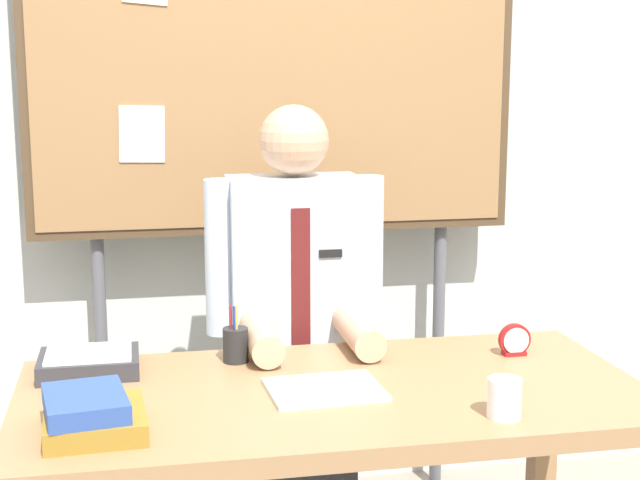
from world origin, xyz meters
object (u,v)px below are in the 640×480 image
Objects in this scene: bulletin_board at (275,54)px; desk_clock at (515,341)px; book_stack at (91,414)px; open_notebook at (325,390)px; desk at (333,424)px; coffee_mug at (504,398)px; paper_tray at (89,363)px; pen_holder at (235,344)px; person at (295,354)px.

bulletin_board is 1.24m from desk_clock.
bulletin_board is 8.62× the size of book_stack.
open_notebook is at bearing -161.72° from desk_clock.
desk_clock reaches higher than desk.
coffee_mug reaches higher than desk.
paper_tray is (-0.95, 0.52, -0.02)m from coffee_mug.
coffee_mug is (0.37, -0.25, 0.04)m from open_notebook.
bulletin_board reaches higher than book_stack.
desk is 0.11m from open_notebook.
bulletin_board is 14.06× the size of pen_holder.
pen_holder reaches higher than coffee_mug.
paper_tray is at bearing 155.32° from open_notebook.
desk_clock reaches higher than open_notebook.
pen_holder is (-0.19, 0.29, 0.04)m from open_notebook.
paper_tray is at bearing -177.10° from pen_holder.
pen_holder is at bearing 129.13° from desk.
desk is 0.60m from desk_clock.
pen_holder is (0.37, 0.45, 0.01)m from book_stack.
person is 0.95m from book_stack.
pen_holder is (-0.78, 0.09, 0.01)m from desk_clock.
desk is 1.09× the size of person.
bulletin_board reaches higher than desk.
coffee_mug is at bearing -5.76° from book_stack.
open_notebook is 0.64m from paper_tray.
paper_tray is at bearing 176.34° from desk_clock.
desk_clock is (1.14, 0.35, -0.00)m from book_stack.
bulletin_board is at bearing 62.21° from book_stack.
person is 5.17× the size of open_notebook.
bulletin_board is 24.94× the size of desk_clock.
desk_clock is at bearing 18.28° from open_notebook.
open_notebook is 1.08× the size of paper_tray.
book_stack is 0.94m from coffee_mug.
open_notebook reaches higher than desk.
coffee_mug is at bearing -74.02° from bulletin_board.
book_stack is at bearing -164.26° from open_notebook.
book_stack is at bearing -128.32° from person.
paper_tray is at bearing 92.99° from book_stack.
coffee_mug reaches higher than paper_tray.
book_stack is 0.43m from paper_tray.
desk is at bearing -162.77° from desk_clock.
person is 0.59m from open_notebook.
book_stack is 1.20m from desk_clock.
paper_tray is at bearing -131.54° from bulletin_board.
book_stack reaches higher than desk_clock.
bulletin_board is at bearing 48.46° from paper_tray.
bulletin_board is 1.27m from open_notebook.
coffee_mug is at bearing -34.12° from open_notebook.
paper_tray is (-0.39, -0.02, -0.02)m from pen_holder.
desk is 0.46m from coffee_mug.
person is (0.00, 0.56, 0.01)m from desk.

